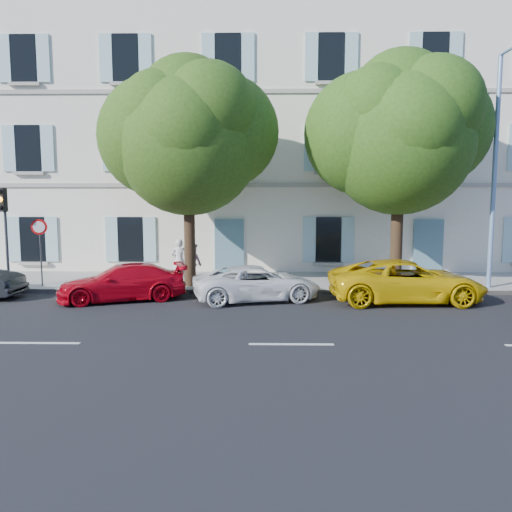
{
  "coord_description": "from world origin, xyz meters",
  "views": [
    {
      "loc": [
        -0.64,
        -15.41,
        3.41
      ],
      "look_at": [
        -0.93,
        2.0,
        1.4
      ],
      "focal_mm": 35.0,
      "sensor_mm": 36.0,
      "label": 1
    }
  ],
  "objects_px": {
    "car_white_coupe": "(257,283)",
    "tree_left": "(188,144)",
    "traffic_light": "(4,216)",
    "pedestrian_a": "(179,260)",
    "car_red_coupe": "(122,282)",
    "car_yellow_supercar": "(406,281)",
    "pedestrian_b": "(193,264)",
    "street_lamp": "(497,158)",
    "tree_right": "(400,142)",
    "road_sign": "(40,238)"
  },
  "relations": [
    {
      "from": "traffic_light",
      "to": "pedestrian_b",
      "type": "bearing_deg",
      "value": 8.41
    },
    {
      "from": "car_yellow_supercar",
      "to": "tree_right",
      "type": "bearing_deg",
      "value": -8.22
    },
    {
      "from": "tree_right",
      "to": "street_lamp",
      "type": "distance_m",
      "value": 3.42
    },
    {
      "from": "car_red_coupe",
      "to": "tree_right",
      "type": "bearing_deg",
      "value": 85.06
    },
    {
      "from": "pedestrian_a",
      "to": "pedestrian_b",
      "type": "xyz_separation_m",
      "value": [
        0.61,
        -0.45,
        -0.06
      ]
    },
    {
      "from": "road_sign",
      "to": "street_lamp",
      "type": "distance_m",
      "value": 16.91
    },
    {
      "from": "tree_right",
      "to": "pedestrian_b",
      "type": "xyz_separation_m",
      "value": [
        -7.69,
        0.15,
        -4.56
      ]
    },
    {
      "from": "car_red_coupe",
      "to": "road_sign",
      "type": "xyz_separation_m",
      "value": [
        -3.61,
        1.95,
        1.34
      ]
    },
    {
      "from": "road_sign",
      "to": "tree_right",
      "type": "bearing_deg",
      "value": 1.45
    },
    {
      "from": "traffic_light",
      "to": "pedestrian_b",
      "type": "xyz_separation_m",
      "value": [
        6.7,
        0.99,
        -1.85
      ]
    },
    {
      "from": "car_red_coupe",
      "to": "street_lamp",
      "type": "height_order",
      "value": "street_lamp"
    },
    {
      "from": "street_lamp",
      "to": "pedestrian_b",
      "type": "relative_size",
      "value": 5.3
    },
    {
      "from": "car_red_coupe",
      "to": "traffic_light",
      "type": "distance_m",
      "value": 5.34
    },
    {
      "from": "street_lamp",
      "to": "car_red_coupe",
      "type": "bearing_deg",
      "value": -172.79
    },
    {
      "from": "car_white_coupe",
      "to": "pedestrian_a",
      "type": "bearing_deg",
      "value": 33.48
    },
    {
      "from": "street_lamp",
      "to": "tree_left",
      "type": "bearing_deg",
      "value": 177.91
    },
    {
      "from": "tree_right",
      "to": "pedestrian_b",
      "type": "distance_m",
      "value": 8.94
    },
    {
      "from": "tree_left",
      "to": "pedestrian_b",
      "type": "relative_size",
      "value": 5.2
    },
    {
      "from": "car_red_coupe",
      "to": "car_yellow_supercar",
      "type": "height_order",
      "value": "car_yellow_supercar"
    },
    {
      "from": "car_white_coupe",
      "to": "tree_left",
      "type": "relative_size",
      "value": 0.52
    },
    {
      "from": "car_white_coupe",
      "to": "car_yellow_supercar",
      "type": "distance_m",
      "value": 4.94
    },
    {
      "from": "tree_right",
      "to": "road_sign",
      "type": "bearing_deg",
      "value": -178.55
    },
    {
      "from": "car_white_coupe",
      "to": "road_sign",
      "type": "distance_m",
      "value": 8.46
    },
    {
      "from": "street_lamp",
      "to": "pedestrian_a",
      "type": "relative_size",
      "value": 4.91
    },
    {
      "from": "car_red_coupe",
      "to": "traffic_light",
      "type": "xyz_separation_m",
      "value": [
        -4.66,
        1.45,
        2.17
      ]
    },
    {
      "from": "traffic_light",
      "to": "street_lamp",
      "type": "xyz_separation_m",
      "value": [
        17.7,
        0.2,
        2.07
      ]
    },
    {
      "from": "traffic_light",
      "to": "pedestrian_b",
      "type": "relative_size",
      "value": 2.32
    },
    {
      "from": "tree_left",
      "to": "tree_right",
      "type": "height_order",
      "value": "tree_right"
    },
    {
      "from": "car_yellow_supercar",
      "to": "road_sign",
      "type": "bearing_deg",
      "value": 79.26
    },
    {
      "from": "tree_left",
      "to": "street_lamp",
      "type": "xyz_separation_m",
      "value": [
        11.06,
        -0.4,
        -0.54
      ]
    },
    {
      "from": "tree_right",
      "to": "street_lamp",
      "type": "xyz_separation_m",
      "value": [
        3.3,
        -0.64,
        -0.63
      ]
    },
    {
      "from": "tree_right",
      "to": "car_yellow_supercar",
      "type": "bearing_deg",
      "value": -96.49
    },
    {
      "from": "traffic_light",
      "to": "pedestrian_a",
      "type": "relative_size",
      "value": 2.15
    },
    {
      "from": "car_white_coupe",
      "to": "tree_left",
      "type": "xyz_separation_m",
      "value": [
        -2.54,
        2.01,
        4.81
      ]
    },
    {
      "from": "car_white_coupe",
      "to": "car_yellow_supercar",
      "type": "height_order",
      "value": "car_yellow_supercar"
    },
    {
      "from": "tree_left",
      "to": "street_lamp",
      "type": "bearing_deg",
      "value": -2.09
    },
    {
      "from": "pedestrian_a",
      "to": "pedestrian_b",
      "type": "relative_size",
      "value": 1.08
    },
    {
      "from": "road_sign",
      "to": "pedestrian_a",
      "type": "bearing_deg",
      "value": 10.53
    },
    {
      "from": "car_red_coupe",
      "to": "car_white_coupe",
      "type": "distance_m",
      "value": 4.52
    },
    {
      "from": "road_sign",
      "to": "pedestrian_a",
      "type": "distance_m",
      "value": 5.22
    },
    {
      "from": "car_red_coupe",
      "to": "car_yellow_supercar",
      "type": "relative_size",
      "value": 0.83
    },
    {
      "from": "car_white_coupe",
      "to": "tree_right",
      "type": "distance_m",
      "value": 7.5
    },
    {
      "from": "tree_left",
      "to": "pedestrian_a",
      "type": "relative_size",
      "value": 4.82
    },
    {
      "from": "tree_right",
      "to": "pedestrian_a",
      "type": "relative_size",
      "value": 4.92
    },
    {
      "from": "car_white_coupe",
      "to": "car_yellow_supercar",
      "type": "xyz_separation_m",
      "value": [
        4.94,
        -0.17,
        0.11
      ]
    },
    {
      "from": "pedestrian_a",
      "to": "traffic_light",
      "type": "bearing_deg",
      "value": 5.63
    },
    {
      "from": "car_yellow_supercar",
      "to": "tree_right",
      "type": "distance_m",
      "value": 5.37
    },
    {
      "from": "tree_left",
      "to": "pedestrian_b",
      "type": "bearing_deg",
      "value": 80.48
    },
    {
      "from": "pedestrian_a",
      "to": "pedestrian_b",
      "type": "height_order",
      "value": "pedestrian_a"
    },
    {
      "from": "traffic_light",
      "to": "street_lamp",
      "type": "height_order",
      "value": "street_lamp"
    }
  ]
}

